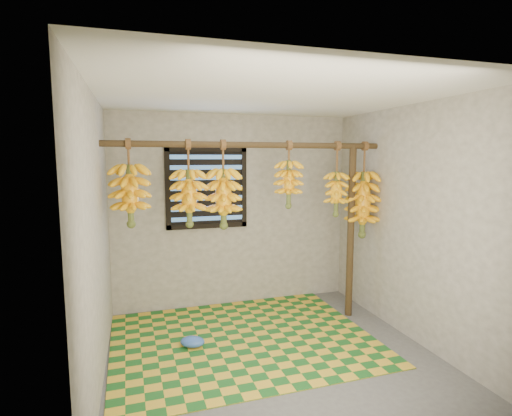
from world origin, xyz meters
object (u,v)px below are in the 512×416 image
object	(u,v)px
plastic_bag	(192,342)
banana_bunch_e	(363,204)
woven_mat	(243,339)
banana_bunch_c	(223,198)
banana_bunch_f	(336,194)
support_post	(351,233)
banana_bunch_d	(289,184)
banana_bunch_b	(189,198)
banana_bunch_a	(130,195)

from	to	relation	value
plastic_bag	banana_bunch_e	size ratio (longest dim) A/B	0.22
woven_mat	banana_bunch_c	bearing A→B (deg)	116.98
plastic_bag	banana_bunch_f	size ratio (longest dim) A/B	0.29
support_post	banana_bunch_d	distance (m)	0.98
support_post	woven_mat	world-z (taller)	support_post
banana_bunch_b	banana_bunch_d	size ratio (longest dim) A/B	1.21
banana_bunch_e	banana_bunch_f	bearing A→B (deg)	180.00
woven_mat	plastic_bag	world-z (taller)	plastic_bag
support_post	banana_bunch_c	xyz separation A→B (m)	(-1.51, 0.00, 0.45)
banana_bunch_f	banana_bunch_e	bearing A→B (deg)	0.00
support_post	banana_bunch_f	size ratio (longest dim) A/B	2.36
banana_bunch_a	banana_bunch_c	world-z (taller)	same
woven_mat	banana_bunch_d	bearing A→B (deg)	23.97
support_post	banana_bunch_b	size ratio (longest dim) A/B	2.27
support_post	banana_bunch_c	world-z (taller)	banana_bunch_c
support_post	banana_bunch_e	xyz separation A→B (m)	(0.15, 0.00, 0.33)
plastic_bag	banana_bunch_d	size ratio (longest dim) A/B	0.34
banana_bunch_d	woven_mat	bearing A→B (deg)	-156.03
support_post	plastic_bag	distance (m)	2.14
plastic_bag	banana_bunch_b	bearing A→B (deg)	83.31
banana_bunch_c	banana_bunch_d	size ratio (longest dim) A/B	1.25
support_post	banana_bunch_a	xyz separation A→B (m)	(-2.44, -0.00, 0.50)
banana_bunch_e	woven_mat	bearing A→B (deg)	-170.19
plastic_bag	banana_bunch_c	xyz separation A→B (m)	(0.39, 0.30, 1.39)
woven_mat	banana_bunch_a	xyz separation A→B (m)	(-1.06, 0.26, 1.50)
support_post	banana_bunch_c	bearing A→B (deg)	180.00
banana_bunch_a	banana_bunch_e	distance (m)	2.60
plastic_bag	banana_bunch_a	distance (m)	1.57
plastic_bag	banana_bunch_b	xyz separation A→B (m)	(0.03, 0.30, 1.40)
banana_bunch_e	banana_bunch_f	world-z (taller)	same
banana_bunch_b	banana_bunch_e	xyz separation A→B (m)	(2.02, 0.00, -0.13)
banana_bunch_b	plastic_bag	bearing A→B (deg)	-96.69
woven_mat	banana_bunch_e	world-z (taller)	banana_bunch_e
woven_mat	banana_bunch_f	bearing A→B (deg)	12.64
banana_bunch_b	banana_bunch_f	bearing A→B (deg)	0.00
banana_bunch_c	banana_bunch_f	bearing A→B (deg)	0.00
banana_bunch_b	banana_bunch_c	world-z (taller)	same
banana_bunch_e	support_post	bearing A→B (deg)	180.00
banana_bunch_d	plastic_bag	bearing A→B (deg)	-165.08
woven_mat	banana_bunch_a	bearing A→B (deg)	166.08
plastic_bag	banana_bunch_e	bearing A→B (deg)	8.27
woven_mat	banana_bunch_f	world-z (taller)	banana_bunch_f
banana_bunch_e	banana_bunch_b	bearing A→B (deg)	180.00
woven_mat	support_post	bearing A→B (deg)	10.85
plastic_bag	banana_bunch_b	world-z (taller)	banana_bunch_b
banana_bunch_d	banana_bunch_c	bearing A→B (deg)	180.00
banana_bunch_d	support_post	bearing A→B (deg)	0.00
woven_mat	banana_bunch_a	world-z (taller)	banana_bunch_a
banana_bunch_d	banana_bunch_e	distance (m)	0.97
support_post	banana_bunch_f	bearing A→B (deg)	180.00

